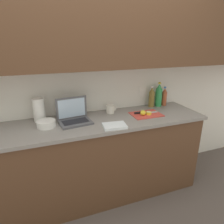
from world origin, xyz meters
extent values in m
plane|color=#564C47|center=(0.00, 0.00, 0.00)|extent=(12.00, 12.00, 0.00)
cube|color=white|center=(0.00, 0.33, 1.30)|extent=(5.20, 0.06, 2.60)
cube|color=white|center=(-0.29, 0.30, 1.10)|extent=(0.09, 0.01, 0.12)
cube|color=white|center=(0.66, 0.30, 1.10)|extent=(0.09, 0.01, 0.12)
cube|color=brown|center=(0.00, 0.14, 1.77)|extent=(4.42, 0.32, 0.70)
cube|color=brown|center=(0.00, 0.00, 0.44)|extent=(2.21, 0.57, 0.88)
cube|color=gray|center=(0.00, 0.00, 0.90)|extent=(2.28, 0.60, 0.03)
cube|color=#9EA3A8|center=(-0.88, 0.03, 0.83)|extent=(0.40, 0.39, 0.16)
cube|color=#515156|center=(-0.24, 0.01, 0.93)|extent=(0.33, 0.26, 0.02)
cube|color=black|center=(-0.24, 0.01, 0.94)|extent=(0.27, 0.16, 0.00)
cube|color=#515156|center=(-0.25, 0.12, 1.04)|extent=(0.32, 0.05, 0.23)
cube|color=silver|center=(-0.25, 0.11, 1.04)|extent=(0.27, 0.04, 0.19)
cube|color=#D1473D|center=(0.54, -0.01, 0.92)|extent=(0.33, 0.24, 0.01)
cube|color=silver|center=(0.61, 0.01, 0.93)|extent=(0.17, 0.05, 0.00)
cylinder|color=black|center=(0.47, 0.02, 0.93)|extent=(0.11, 0.03, 0.02)
cylinder|color=yellow|center=(0.56, -0.04, 0.94)|extent=(0.06, 0.06, 0.03)
cylinder|color=#F4EAA3|center=(0.56, -0.04, 0.95)|extent=(0.05, 0.05, 0.00)
sphere|color=yellow|center=(0.49, -0.04, 0.95)|extent=(0.06, 0.06, 0.06)
cylinder|color=olive|center=(0.74, 0.22, 1.01)|extent=(0.07, 0.07, 0.19)
cone|color=olive|center=(0.74, 0.22, 1.13)|extent=(0.06, 0.06, 0.06)
cylinder|color=white|center=(0.74, 0.22, 1.17)|extent=(0.03, 0.03, 0.02)
cylinder|color=#2D934C|center=(0.84, 0.22, 1.02)|extent=(0.08, 0.08, 0.22)
cone|color=#2D934C|center=(0.84, 0.22, 1.16)|extent=(0.07, 0.07, 0.07)
cylinder|color=gold|center=(0.84, 0.22, 1.21)|extent=(0.04, 0.04, 0.02)
cylinder|color=#A34C2D|center=(0.93, 0.22, 1.00)|extent=(0.06, 0.06, 0.17)
cone|color=#A34C2D|center=(0.93, 0.22, 1.11)|extent=(0.06, 0.06, 0.05)
cylinder|color=#3366B2|center=(0.93, 0.22, 1.15)|extent=(0.03, 0.03, 0.02)
cylinder|color=silver|center=(0.19, 0.18, 0.96)|extent=(0.09, 0.09, 0.09)
cube|color=silver|center=(0.24, 0.18, 0.96)|extent=(0.02, 0.01, 0.05)
cylinder|color=white|center=(-0.52, 0.02, 0.95)|extent=(0.18, 0.18, 0.06)
cylinder|color=white|center=(-0.57, 0.19, 1.04)|extent=(0.12, 0.12, 0.24)
cube|color=white|center=(0.09, -0.21, 0.93)|extent=(0.24, 0.18, 0.02)
camera|label=1|loc=(-0.53, -1.83, 1.69)|focal=32.00mm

